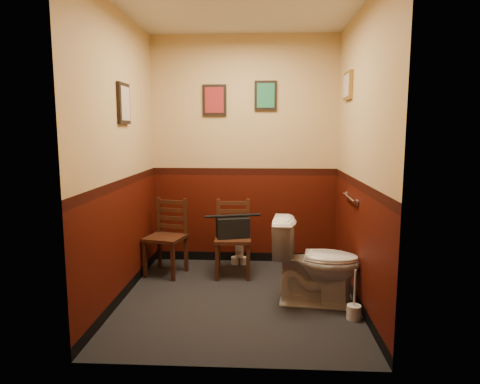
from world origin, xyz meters
The scene contains 17 objects.
floor centered at (0.00, 0.00, 0.00)m, with size 2.20×2.40×0.00m, color black.
ceiling centered at (0.00, 0.00, 2.70)m, with size 2.20×2.40×0.00m, color silver.
wall_back centered at (0.00, 1.20, 1.35)m, with size 2.20×2.70×0.00m, color #390C05.
wall_front centered at (0.00, -1.20, 1.35)m, with size 2.20×2.70×0.00m, color #390C05.
wall_left centered at (-1.10, 0.00, 1.35)m, with size 2.40×2.70×0.00m, color #390C05.
wall_right centered at (1.10, 0.00, 1.35)m, with size 2.40×2.70×0.00m, color #390C05.
grab_bar centered at (1.07, 0.25, 0.95)m, with size 0.05×0.56×0.06m.
framed_print_back_a centered at (-0.35, 1.18, 1.95)m, with size 0.28×0.04×0.36m.
framed_print_back_b centered at (0.25, 1.18, 2.00)m, with size 0.26×0.04×0.34m.
framed_print_left centered at (-1.08, 0.10, 1.85)m, with size 0.04×0.30×0.38m.
framed_print_right centered at (1.08, 0.60, 2.05)m, with size 0.04×0.34×0.28m.
toilet centered at (0.72, -0.06, 0.40)m, with size 0.45×0.81×0.79m, color white.
toilet_brush centered at (1.01, -0.39, 0.07)m, with size 0.12×0.12×0.44m.
chair_left centered at (-0.84, 0.69, 0.42)m, with size 0.48×0.48×0.84m.
chair_right centered at (-0.10, 0.69, 0.42)m, with size 0.41×0.41×0.83m.
handbag centered at (-0.10, 0.65, 0.55)m, with size 0.39×0.26×0.26m.
tp_stack centered at (-0.05, 1.05, 0.11)m, with size 0.20×0.12×0.27m.
Camera 1 is at (0.22, -3.91, 1.61)m, focal length 32.00 mm.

